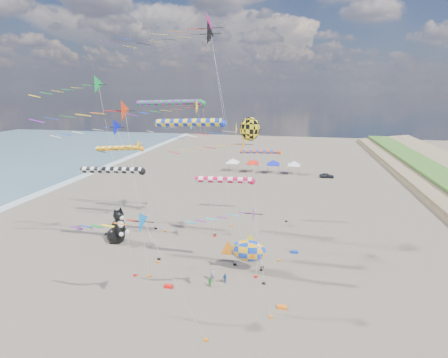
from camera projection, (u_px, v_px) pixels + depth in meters
ground at (176, 334)px, 29.54m from camera, size 260.00×260.00×0.00m
delta_kite_0 at (103, 113)px, 34.83m from camera, size 12.99×2.38×19.27m
delta_kite_1 at (236, 148)px, 36.90m from camera, size 10.29×2.27×15.54m
delta_kite_2 at (118, 130)px, 38.49m from camera, size 10.45×1.99×17.07m
delta_kite_3 at (183, 109)px, 45.42m from camera, size 11.90×2.13×19.02m
delta_kite_4 at (213, 34)px, 39.44m from camera, size 14.38×2.91×27.81m
delta_kite_5 at (194, 126)px, 49.92m from camera, size 10.87×1.88×16.22m
delta_kite_6 at (213, 29)px, 40.47m from camera, size 16.56×3.35×28.73m
delta_kite_7 at (139, 147)px, 48.17m from camera, size 7.96×1.62×13.58m
delta_kite_8 at (240, 214)px, 29.75m from camera, size 7.64×1.73×10.99m
delta_kite_9 at (242, 133)px, 39.06m from camera, size 12.78×2.35×16.84m
delta_kite_10 at (140, 230)px, 27.39m from camera, size 10.83×2.01×10.73m
delta_kite_11 at (90, 87)px, 34.25m from camera, size 10.09×2.07×21.65m
windsock_0 at (172, 103)px, 45.91m from camera, size 10.86×0.81×18.74m
windsock_1 at (262, 152)px, 52.51m from camera, size 7.57×0.63×11.26m
windsock_2 at (227, 181)px, 35.07m from camera, size 7.49×0.68×11.59m
windsock_3 at (115, 170)px, 40.62m from camera, size 9.42×0.81×11.35m
windsock_4 at (192, 123)px, 37.85m from camera, size 9.21×0.88×17.01m
windsock_5 at (121, 149)px, 49.55m from camera, size 8.71×0.72×12.31m
angelfish_kite at (248, 130)px, 38.84m from camera, size 3.74×3.02×17.10m
cat_inflatable at (117, 225)px, 46.49m from camera, size 4.23×3.24×5.11m
fish_inflatable at (248, 250)px, 38.89m from camera, size 5.34×2.16×4.68m
person_adult at (213, 274)px, 37.52m from camera, size 0.70×0.64×1.60m
child_green at (210, 283)px, 36.41m from camera, size 0.56×0.47×1.03m
child_blue at (225, 278)px, 37.24m from camera, size 0.63×0.63×1.07m
kite_bag_0 at (282, 307)px, 32.91m from camera, size 0.90×0.44×0.30m
kite_bag_1 at (168, 286)px, 36.40m from camera, size 0.90×0.44×0.30m
kite_bag_2 at (294, 252)px, 44.06m from camera, size 0.90×0.44×0.30m
tent_row at (263, 160)px, 85.33m from camera, size 19.20×4.20×3.80m
parked_car at (327, 175)px, 81.12m from camera, size 3.34×1.38×1.13m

